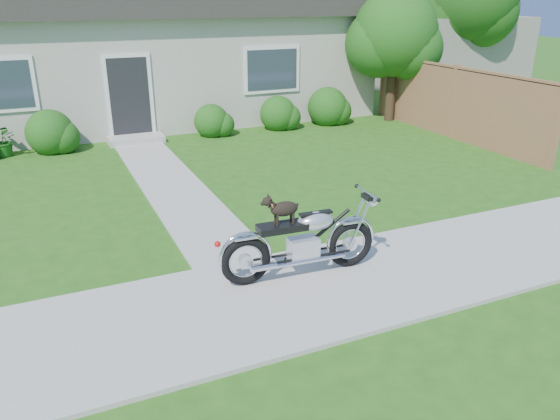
{
  "coord_description": "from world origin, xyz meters",
  "views": [
    {
      "loc": [
        -3.75,
        -5.49,
        3.56
      ],
      "look_at": [
        -0.83,
        1.0,
        0.75
      ],
      "focal_mm": 35.0,
      "sensor_mm": 36.0,
      "label": 1
    }
  ],
  "objects_px": {
    "fence": "(453,102)",
    "potted_plant_right": "(210,121)",
    "tree_near": "(400,38)",
    "potted_plant_left": "(4,140)",
    "motorcycle_with_dog": "(303,240)",
    "house": "(158,44)"
  },
  "relations": [
    {
      "from": "potted_plant_right",
      "to": "motorcycle_with_dog",
      "type": "relative_size",
      "value": 0.36
    },
    {
      "from": "house",
      "to": "potted_plant_right",
      "type": "xyz_separation_m",
      "value": [
        0.49,
        -3.44,
        -1.76
      ]
    },
    {
      "from": "house",
      "to": "tree_near",
      "type": "bearing_deg",
      "value": -32.32
    },
    {
      "from": "fence",
      "to": "potted_plant_right",
      "type": "distance_m",
      "value": 6.47
    },
    {
      "from": "fence",
      "to": "tree_near",
      "type": "height_order",
      "value": "tree_near"
    },
    {
      "from": "motorcycle_with_dog",
      "to": "fence",
      "type": "bearing_deg",
      "value": 41.06
    },
    {
      "from": "potted_plant_right",
      "to": "motorcycle_with_dog",
      "type": "distance_m",
      "value": 8.29
    },
    {
      "from": "house",
      "to": "tree_near",
      "type": "xyz_separation_m",
      "value": [
        6.15,
        -3.89,
        0.25
      ]
    },
    {
      "from": "house",
      "to": "potted_plant_right",
      "type": "relative_size",
      "value": 15.76
    },
    {
      "from": "motorcycle_with_dog",
      "to": "potted_plant_right",
      "type": "bearing_deg",
      "value": 84.89
    },
    {
      "from": "fence",
      "to": "house",
      "type": "bearing_deg",
      "value": 135.26
    },
    {
      "from": "fence",
      "to": "potted_plant_left",
      "type": "relative_size",
      "value": 8.54
    },
    {
      "from": "tree_near",
      "to": "potted_plant_right",
      "type": "relative_size",
      "value": 4.7
    },
    {
      "from": "potted_plant_left",
      "to": "potted_plant_right",
      "type": "relative_size",
      "value": 0.97
    },
    {
      "from": "house",
      "to": "potted_plant_right",
      "type": "bearing_deg",
      "value": -81.85
    },
    {
      "from": "house",
      "to": "potted_plant_left",
      "type": "relative_size",
      "value": 16.26
    },
    {
      "from": "fence",
      "to": "potted_plant_left",
      "type": "distance_m",
      "value": 11.22
    },
    {
      "from": "house",
      "to": "tree_near",
      "type": "height_order",
      "value": "house"
    },
    {
      "from": "house",
      "to": "potted_plant_left",
      "type": "height_order",
      "value": "house"
    },
    {
      "from": "potted_plant_right",
      "to": "motorcycle_with_dog",
      "type": "xyz_separation_m",
      "value": [
        -1.29,
        -8.19,
        0.15
      ]
    },
    {
      "from": "potted_plant_left",
      "to": "potted_plant_right",
      "type": "xyz_separation_m",
      "value": [
        5.04,
        0.0,
        0.01
      ]
    },
    {
      "from": "tree_near",
      "to": "potted_plant_left",
      "type": "distance_m",
      "value": 10.9
    }
  ]
}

